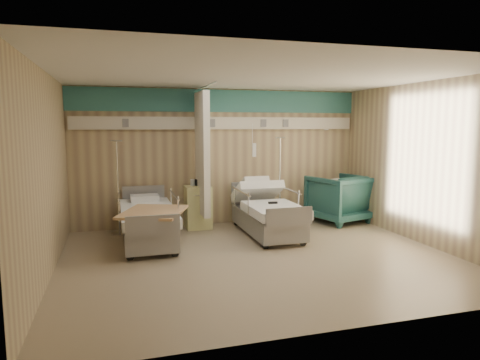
% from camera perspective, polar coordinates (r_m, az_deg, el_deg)
% --- Properties ---
extents(ground, '(6.00, 5.00, 0.00)m').
position_cam_1_polar(ground, '(6.81, 2.53, -10.28)').
color(ground, '#85755B').
rests_on(ground, ground).
extents(room_walls, '(6.04, 5.04, 2.82)m').
position_cam_1_polar(room_walls, '(6.72, 1.67, 5.65)').
color(room_walls, tan).
rests_on(room_walls, ground).
extents(bed_right, '(1.00, 2.16, 0.63)m').
position_cam_1_polar(bed_right, '(8.10, 3.62, -5.12)').
color(bed_right, white).
rests_on(bed_right, ground).
extents(bed_left, '(1.00, 2.16, 0.63)m').
position_cam_1_polar(bed_left, '(7.66, -12.15, -6.00)').
color(bed_left, white).
rests_on(bed_left, ground).
extents(bedside_cabinet, '(0.50, 0.48, 0.85)m').
position_cam_1_polar(bedside_cabinet, '(8.64, -5.63, -3.61)').
color(bedside_cabinet, '#D5D485').
rests_on(bedside_cabinet, ground).
extents(visitor_armchair, '(1.34, 1.36, 1.01)m').
position_cam_1_polar(visitor_armchair, '(9.36, 13.09, -2.41)').
color(visitor_armchair, '#1E4C4A').
rests_on(visitor_armchair, ground).
extents(waffle_blanket, '(0.73, 0.70, 0.07)m').
position_cam_1_polar(waffle_blanket, '(9.28, 13.10, 0.88)').
color(waffle_blanket, white).
rests_on(waffle_blanket, visitor_armchair).
extents(iv_stand_right, '(0.32, 0.32, 1.81)m').
position_cam_1_polar(iv_stand_right, '(8.99, 5.28, -3.52)').
color(iv_stand_right, silver).
rests_on(iv_stand_right, ground).
extents(iv_stand_left, '(0.32, 0.32, 1.78)m').
position_cam_1_polar(iv_stand_left, '(8.42, -15.82, -4.56)').
color(iv_stand_left, silver).
rests_on(iv_stand_left, ground).
extents(call_remote, '(0.17, 0.09, 0.04)m').
position_cam_1_polar(call_remote, '(7.86, 4.40, -3.03)').
color(call_remote, black).
rests_on(call_remote, bed_right).
extents(tan_blanket, '(1.28, 1.41, 0.04)m').
position_cam_1_polar(tan_blanket, '(7.14, -11.47, -4.20)').
color(tan_blanket, tan).
rests_on(tan_blanket, bed_left).
extents(toiletry_bag, '(0.27, 0.20, 0.13)m').
position_cam_1_polar(toiletry_bag, '(8.64, -5.11, -0.31)').
color(toiletry_bag, black).
rests_on(toiletry_bag, bedside_cabinet).
extents(white_cup, '(0.09, 0.09, 0.13)m').
position_cam_1_polar(white_cup, '(8.66, -6.34, -0.32)').
color(white_cup, white).
rests_on(white_cup, bedside_cabinet).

